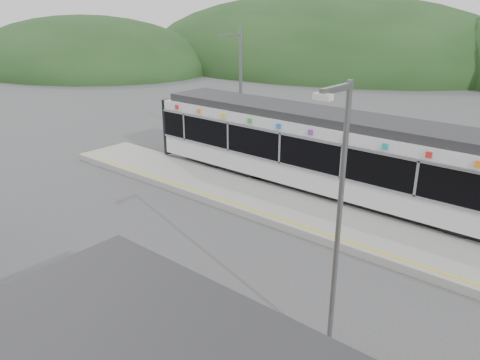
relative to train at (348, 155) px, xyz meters
The scene contains 7 objects.
ground 6.45m from the train, 101.04° to the right, with size 120.00×120.00×0.00m, color #4C4C4F.
hills 5.47m from the train, ahead, with size 146.00×149.00×26.00m.
platform 3.51m from the train, 113.44° to the right, with size 26.00×3.20×0.30m, color #9E9E99.
yellow_line 4.52m from the train, 106.31° to the right, with size 26.00×0.10×0.01m, color yellow.
train is the anchor object (origin of this frame).
catenary_mast_west 8.71m from the train, 162.58° to the left, with size 0.18×1.80×7.00m.
lamp_post 10.30m from the train, 64.40° to the right, with size 0.35×1.15×6.66m.
Camera 1 is at (9.89, -11.59, 8.03)m, focal length 35.00 mm.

